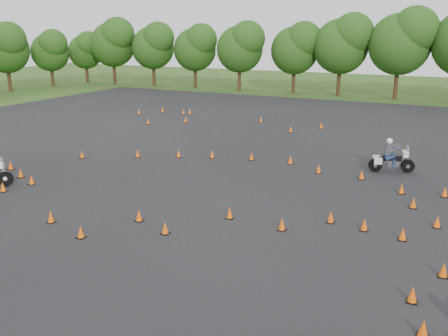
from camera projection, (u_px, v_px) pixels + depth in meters
ground at (180, 222)px, 19.65m from camera, size 140.00×140.00×0.00m
asphalt_pad at (241, 181)px, 24.85m from camera, size 62.00×62.00×0.00m
treeline at (403, 58)px, 47.01m from camera, size 87.17×32.30×10.79m
traffic_cones at (239, 180)px, 24.37m from camera, size 33.38×32.82×0.45m
rider_grey at (392, 155)px, 26.24m from camera, size 2.48×1.46×1.83m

